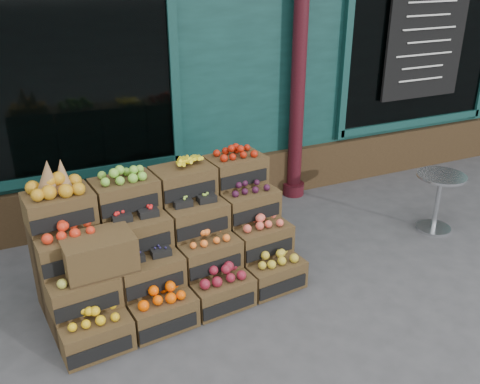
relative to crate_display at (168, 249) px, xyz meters
name	(u,v)px	position (x,y,z in m)	size (l,w,h in m)	color
ground	(290,298)	(0.98, -0.62, -0.45)	(60.00, 60.00, 0.00)	#3C3C3E
crate_display	(168,249)	(0.00, 0.00, 0.00)	(2.41, 1.36, 1.44)	#46331B
spare_crates	(102,281)	(-0.66, -0.27, -0.01)	(0.60, 0.44, 0.87)	#46331B
bistro_table	(438,196)	(3.19, -0.11, -0.02)	(0.55, 0.55, 0.69)	#B9BDC1
shopkeeper	(61,128)	(-0.59, 2.21, 0.62)	(0.78, 0.51, 2.13)	#1B612F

